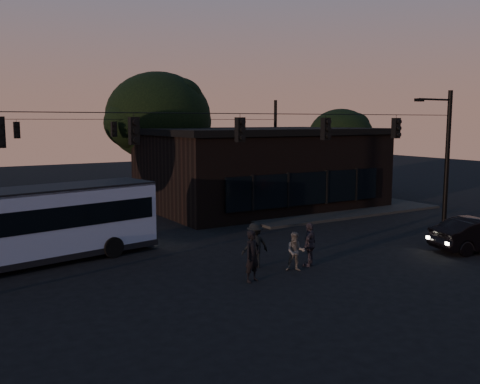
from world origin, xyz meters
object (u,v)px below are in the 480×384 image
pedestrian_c (310,244)px  pedestrian_d (255,245)px  pedestrian_a (253,256)px  pedestrian_b (295,251)px  bus (23,223)px  building (261,167)px

pedestrian_c → pedestrian_d: size_ratio=0.98×
pedestrian_a → pedestrian_b: pedestrian_a is taller
pedestrian_c → pedestrian_a: bearing=-21.7°
bus → pedestrian_c: (9.93, -6.15, -0.87)m
bus → pedestrian_b: size_ratio=7.36×
bus → building: bearing=14.0°
pedestrian_a → pedestrian_b: 2.24m
pedestrian_b → pedestrian_d: 1.66m
bus → pedestrian_b: bus is taller
pedestrian_b → building: bearing=94.2°
pedestrian_b → pedestrian_d: pedestrian_d is taller
pedestrian_a → bus: bearing=119.5°
pedestrian_c → pedestrian_d: pedestrian_d is taller
pedestrian_a → pedestrian_d: bearing=38.1°
pedestrian_b → bus: bearing=177.7°
pedestrian_a → pedestrian_b: (2.22, 0.30, -0.18)m
pedestrian_a → building: bearing=39.3°
building → pedestrian_d: 15.74m
building → pedestrian_a: 17.61m
bus → pedestrian_b: (9.03, -6.39, -0.99)m
building → pedestrian_a: building is taller
bus → pedestrian_a: bus is taller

